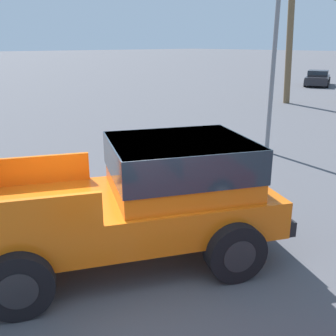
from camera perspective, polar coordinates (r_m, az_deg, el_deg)
ground_plane at (r=6.43m, az=-3.93°, el=-14.51°), size 320.00×320.00×0.00m
orange_pickup_truck at (r=6.34m, az=-3.45°, el=-3.67°), size 4.01×5.52×1.95m
parked_car_dark at (r=35.41m, az=20.91°, el=12.12°), size 3.44×4.70×1.24m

